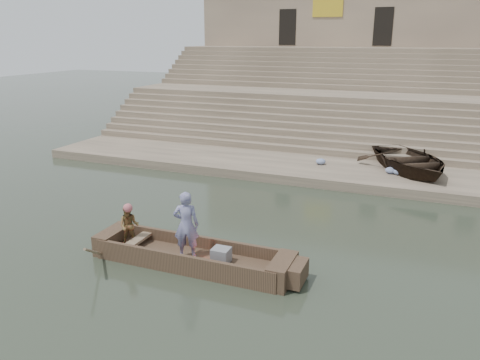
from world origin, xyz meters
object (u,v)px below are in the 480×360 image
Objects in this scene: television at (221,255)px; standing_man at (186,225)px; rowing_man at (129,226)px; main_rowboat at (192,260)px; beached_rowboat at (410,160)px.

standing_man is at bearing -177.60° from television.
standing_man is 1.57× the size of rowing_man.
rowing_man is (-1.98, 0.02, 0.70)m from main_rowboat.
main_rowboat is 2.70× the size of standing_man.
beached_rowboat is (5.02, 10.42, 0.79)m from main_rowboat.
standing_man is 11.65m from beached_rowboat.
main_rowboat is 2.10m from rowing_man.
rowing_man is at bearing -155.14° from beached_rowboat.
rowing_man is 0.25× the size of beached_rowboat.
main_rowboat is 1.04m from standing_man.
main_rowboat is 1.05× the size of beached_rowboat.
standing_man reaches higher than rowing_man.
television is at bearing -142.95° from beached_rowboat.
television is 11.23m from beached_rowboat.
beached_rowboat is (7.00, 10.40, 0.08)m from rowing_man.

